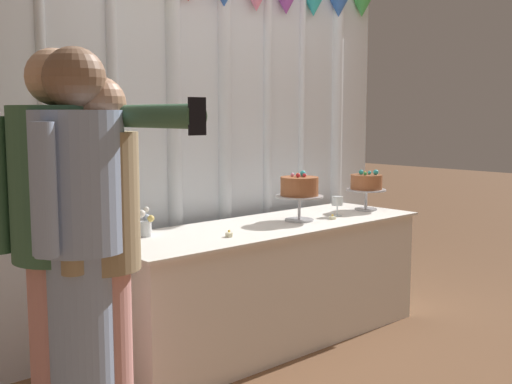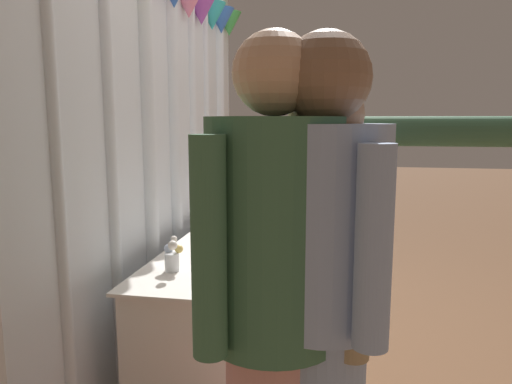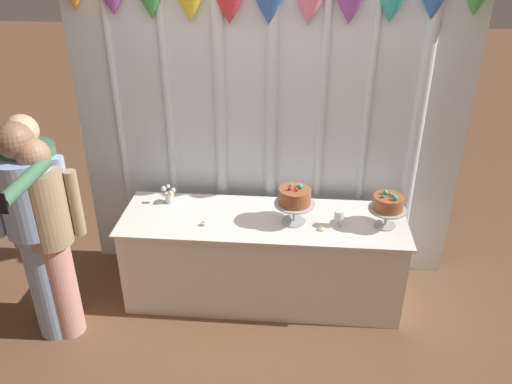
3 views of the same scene
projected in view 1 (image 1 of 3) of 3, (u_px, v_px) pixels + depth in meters
ground_plane at (280, 345)px, 3.79m from camera, size 24.00×24.00×0.00m
draped_curtain at (223, 105)px, 4.04m from camera, size 3.01×0.21×2.55m
cake_table at (269, 283)px, 3.82m from camera, size 2.14×0.68×0.73m
cake_display_nearleft at (299, 189)px, 3.88m from camera, size 0.30×0.30×0.31m
cake_display_nearright at (366, 184)px, 4.33m from camera, size 0.27×0.27×0.28m
wine_glass at (337, 202)px, 4.09m from camera, size 0.07×0.07×0.13m
flower_vase at (146, 224)px, 3.40m from camera, size 0.10×0.09×0.17m
tealight_far_left at (229, 235)px, 3.39m from camera, size 0.04×0.04×0.04m
tealight_near_left at (332, 218)px, 3.97m from camera, size 0.05×0.05×0.03m
guest_man_dark_suit at (80, 245)px, 2.38m from camera, size 0.49×0.49×1.63m
guest_girl_blue_dress at (61, 241)px, 2.46m from camera, size 0.50×0.91×1.63m
guest_man_pink_jacket at (103, 253)px, 2.45m from camera, size 0.42×0.40×1.53m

